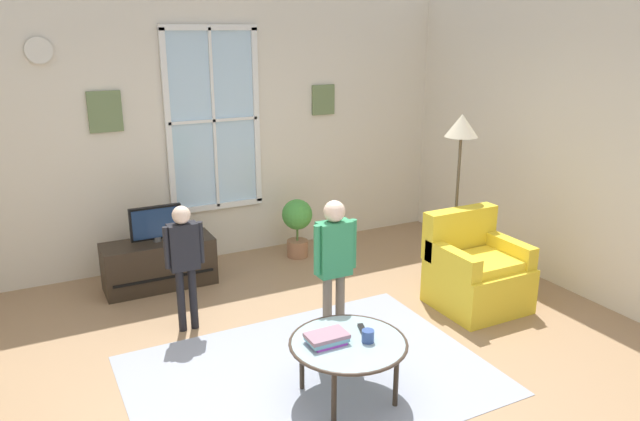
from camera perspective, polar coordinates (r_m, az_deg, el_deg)
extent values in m
cube|color=#9E7A56|center=(4.59, 1.27, -15.93)|extent=(6.25, 6.26, 0.02)
cube|color=beige|center=(6.63, -10.73, 7.34)|extent=(5.65, 0.12, 2.82)
cube|color=silver|center=(6.56, -10.12, 8.43)|extent=(0.97, 0.02, 1.90)
cube|color=white|center=(6.47, -10.52, 16.74)|extent=(1.03, 0.04, 0.06)
cube|color=white|center=(6.74, -9.66, 0.42)|extent=(1.03, 0.04, 0.06)
cube|color=white|center=(6.42, -14.23, 7.99)|extent=(0.06, 0.04, 1.90)
cube|color=white|center=(6.70, -6.07, 8.77)|extent=(0.06, 0.04, 1.90)
cube|color=white|center=(6.54, -10.07, 8.41)|extent=(0.03, 0.04, 1.90)
cube|color=white|center=(6.54, -10.07, 8.41)|extent=(0.97, 0.04, 0.03)
cube|color=#667A4C|center=(6.30, -19.74, 8.83)|extent=(0.32, 0.03, 0.40)
cube|color=#667A4C|center=(7.03, 0.31, 10.47)|extent=(0.28, 0.03, 0.34)
cylinder|color=silver|center=(6.20, -25.16, 13.62)|extent=(0.24, 0.04, 0.24)
cube|color=beige|center=(5.92, 26.84, 4.68)|extent=(0.12, 5.66, 2.82)
cube|color=#999EAD|center=(4.64, -0.93, -15.34)|extent=(2.60, 1.91, 0.01)
cube|color=#2D2319|center=(6.19, -15.02, -4.92)|extent=(1.07, 0.42, 0.48)
cube|color=black|center=(6.03, -14.52, -6.23)|extent=(0.97, 0.02, 0.02)
cylinder|color=#4C4C4C|center=(6.10, -15.21, -2.61)|extent=(0.08, 0.08, 0.05)
cube|color=black|center=(6.05, -15.33, -1.10)|extent=(0.50, 0.05, 0.33)
cube|color=navy|center=(6.02, -15.27, -1.17)|extent=(0.46, 0.01, 0.29)
cube|color=yellow|center=(5.75, 14.77, -6.93)|extent=(0.76, 0.72, 0.42)
cube|color=yellow|center=(5.80, 13.13, -1.98)|extent=(0.76, 0.16, 0.45)
cube|color=yellow|center=(5.44, 12.48, -4.65)|extent=(0.12, 0.65, 0.20)
cube|color=yellow|center=(5.85, 17.34, -3.48)|extent=(0.12, 0.65, 0.20)
cube|color=yellow|center=(5.62, 15.29, -4.77)|extent=(0.61, 0.50, 0.08)
cylinder|color=#99B2B7|center=(4.20, 2.70, -12.44)|extent=(0.80, 0.80, 0.02)
torus|color=#3F3328|center=(4.20, 2.70, -12.44)|extent=(0.82, 0.82, 0.02)
cylinder|color=#33281E|center=(4.39, -1.74, -14.24)|extent=(0.04, 0.04, 0.42)
cylinder|color=#33281E|center=(4.59, 3.80, -12.81)|extent=(0.04, 0.04, 0.42)
cylinder|color=#33281E|center=(4.03, 1.33, -17.38)|extent=(0.04, 0.04, 0.42)
cylinder|color=#33281E|center=(4.25, 7.23, -15.59)|extent=(0.04, 0.04, 0.42)
cube|color=#AC40CB|center=(4.17, 0.65, -12.38)|extent=(0.23, 0.17, 0.02)
cube|color=#6DABC0|center=(4.16, 0.65, -12.11)|extent=(0.26, 0.18, 0.03)
cube|color=gray|center=(4.14, 0.65, -11.79)|extent=(0.28, 0.18, 0.03)
cylinder|color=#334C8C|center=(4.18, 4.57, -11.80)|extent=(0.09, 0.09, 0.09)
cube|color=black|center=(4.33, 4.04, -11.18)|extent=(0.08, 0.15, 0.02)
cylinder|color=black|center=(5.26, -13.06, -8.32)|extent=(0.07, 0.07, 0.56)
cylinder|color=black|center=(5.28, -11.95, -8.14)|extent=(0.07, 0.07, 0.56)
cube|color=black|center=(5.09, -12.84, -3.36)|extent=(0.24, 0.13, 0.40)
sphere|color=beige|center=(5.00, -13.05, -0.42)|extent=(0.15, 0.15, 0.15)
cylinder|color=black|center=(5.03, -14.36, -3.45)|extent=(0.05, 0.05, 0.36)
cylinder|color=black|center=(5.09, -11.27, -2.98)|extent=(0.05, 0.05, 0.36)
cylinder|color=#726656|center=(4.86, 0.69, -9.63)|extent=(0.07, 0.07, 0.62)
cylinder|color=#726656|center=(4.91, 1.91, -9.34)|extent=(0.07, 0.07, 0.62)
cube|color=#338C59|center=(4.67, 1.35, -3.64)|extent=(0.27, 0.14, 0.44)
sphere|color=beige|center=(4.57, 1.38, -0.07)|extent=(0.17, 0.17, 0.17)
cylinder|color=#338C59|center=(4.58, -0.26, -3.78)|extent=(0.06, 0.06, 0.40)
cylinder|color=#338C59|center=(4.72, 3.15, -3.16)|extent=(0.06, 0.06, 0.40)
cylinder|color=#9E6B4C|center=(6.81, -2.15, -3.61)|extent=(0.24, 0.24, 0.19)
cylinder|color=#4C7238|center=(6.75, -2.16, -2.31)|extent=(0.02, 0.02, 0.14)
sphere|color=#46983D|center=(6.68, -2.19, -0.38)|extent=(0.34, 0.34, 0.34)
cylinder|color=black|center=(6.41, 12.37, -6.11)|extent=(0.26, 0.26, 0.03)
cylinder|color=brown|center=(6.17, 12.79, 0.12)|extent=(0.03, 0.03, 1.49)
cone|color=beige|center=(5.99, 13.32, 7.87)|extent=(0.32, 0.32, 0.22)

